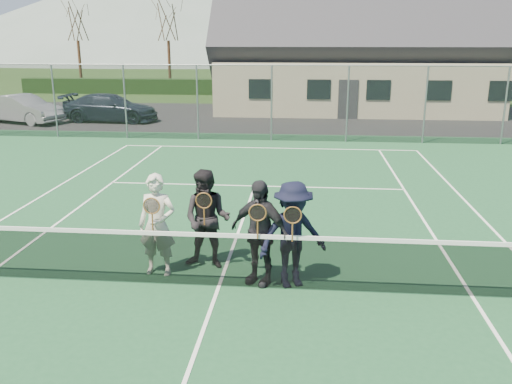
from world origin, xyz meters
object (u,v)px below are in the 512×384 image
car_b (23,109)px  car_c (110,108)px  player_b (207,219)px  player_d (293,235)px  clubhouse (354,39)px  player_a (157,225)px  player_c (259,232)px  tennis_net (218,257)px

car_b → car_c: bearing=-57.8°
car_b → player_b: 20.34m
player_d → car_b: bearing=128.6°
car_c → player_b: bearing=-151.8°
player_b → player_d: 1.67m
clubhouse → player_a: 24.32m
car_b → clubhouse: 18.06m
player_b → player_c: bearing=-30.8°
player_b → player_d: size_ratio=1.00×
clubhouse → player_b: bearing=-100.6°
tennis_net → player_b: 0.95m
car_c → player_c: size_ratio=2.61×
player_a → player_b: 0.89m
tennis_net → player_d: 1.28m
player_a → player_d: (2.34, -0.27, -0.00)m
player_a → player_b: bearing=25.4°
car_b → player_d: (13.61, -17.02, 0.23)m
player_b → player_a: bearing=-154.6°
player_b → player_d: bearing=-22.9°
car_b → car_c: size_ratio=0.89×
car_b → player_a: (11.27, -16.76, 0.24)m
car_b → clubhouse: (16.40, 6.82, 3.30)m
tennis_net → clubhouse: bearing=80.5°
car_b → tennis_net: (12.40, -17.18, -0.15)m
car_b → player_d: player_d is taller
car_b → player_b: player_b is taller
player_a → player_c: bearing=-6.4°
car_c → player_a: size_ratio=2.61×
tennis_net → player_a: (-1.13, 0.42, 0.38)m
clubhouse → player_a: size_ratio=8.67×
player_c → car_b: bearing=127.6°
tennis_net → player_a: 1.26m
tennis_net → car_c: bearing=114.8°
tennis_net → player_c: player_c is taller
player_d → player_b: bearing=157.1°
player_a → player_c: size_ratio=1.00×
clubhouse → player_d: (-2.79, -23.84, -3.07)m
tennis_net → player_d: bearing=7.3°
car_c → player_c: bearing=-150.0°
clubhouse → player_c: 24.20m
player_c → player_d: same height
car_b → player_d: size_ratio=2.31×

